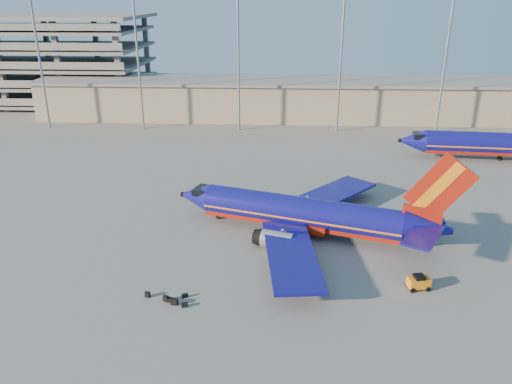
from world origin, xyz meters
TOP-DOWN VIEW (x-y plane):
  - ground at (0.00, 0.00)m, footprint 220.00×220.00m
  - terminal_building at (10.00, 58.00)m, footprint 122.00×16.00m
  - parking_garage at (-62.00, 74.05)m, footprint 62.00×32.00m
  - light_mast_row at (5.00, 46.00)m, footprint 101.60×1.60m
  - aircraft_main at (6.76, -1.57)m, footprint 32.73×30.97m
  - aircraft_second at (41.46, 27.79)m, footprint 36.51×14.18m
  - baggage_tug at (16.77, -13.00)m, footprint 2.21×1.56m
  - luggage_pile at (-6.19, -16.27)m, footprint 4.27×1.92m

SIDE VIEW (x-z plane):
  - ground at x=0.00m, z-range 0.00..0.00m
  - luggage_pile at x=-6.19m, z-range -0.04..0.51m
  - baggage_tug at x=16.77m, z-range 0.03..1.48m
  - aircraft_main at x=6.76m, z-range -3.28..8.17m
  - aircraft_second at x=41.46m, z-range -3.35..9.02m
  - terminal_building at x=10.00m, z-range 0.07..8.57m
  - parking_garage at x=-62.00m, z-range 1.03..22.43m
  - light_mast_row at x=5.00m, z-range 3.23..31.88m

